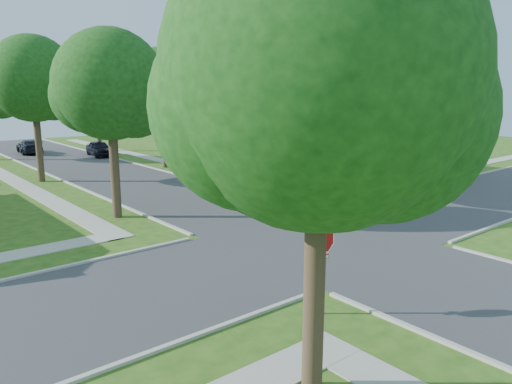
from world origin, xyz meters
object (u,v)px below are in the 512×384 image
at_px(house_ne_near, 359,149).
at_px(stop_sign_ne, 316,167).
at_px(tree_sw_corner, 322,88).
at_px(tree_w_mid, 34,83).
at_px(car_curb_west, 30,146).
at_px(tree_e_far, 97,89).
at_px(tree_ne_corner, 346,99).
at_px(house_ne_far, 223,132).
at_px(car_curb_east, 100,148).
at_px(tree_e_mid, 163,86).
at_px(tree_w_near, 111,90).
at_px(stop_sign_sw, 325,245).
at_px(tree_e_near, 265,97).
at_px(car_driveway, 381,175).

bearing_deg(house_ne_near, stop_sign_ne, -150.86).
bearing_deg(tree_sw_corner, tree_w_mid, 84.30).
bearing_deg(car_curb_west, tree_w_mid, 83.34).
xyz_separation_m(stop_sign_ne, tree_e_far, (0.05, 29.31, 3.95)).
xyz_separation_m(tree_ne_corner, house_ne_far, (9.63, 24.79, -4.08)).
bearing_deg(car_curb_west, house_ne_near, 130.04).
height_order(house_ne_near, car_curb_east, house_ne_near).
bearing_deg(house_ne_far, tree_e_mid, -144.58).
bearing_deg(tree_e_mid, tree_w_near, -128.08).
xyz_separation_m(house_ne_far, car_curb_west, (-17.19, 7.40, -0.86)).
bearing_deg(house_ne_near, tree_w_mid, 154.12).
height_order(tree_w_mid, house_ne_far, tree_w_mid).
xyz_separation_m(house_ne_near, car_curb_east, (-12.79, 19.40, -0.82)).
xyz_separation_m(stop_sign_sw, car_curb_west, (3.50, 41.10, -1.37)).
distance_m(stop_sign_ne, tree_e_mid, 16.84).
xyz_separation_m(tree_e_near, car_driveway, (6.75, -3.51, -4.89)).
height_order(tree_ne_corner, house_ne_near, tree_ne_corner).
bearing_deg(car_curb_west, car_driveway, 118.29).
relative_size(tree_e_far, tree_ne_corner, 1.01).
bearing_deg(house_ne_far, stop_sign_sw, -121.55).
xyz_separation_m(car_curb_east, car_curb_west, (-4.40, 6.00, -0.04)).
height_order(tree_w_mid, car_curb_west, tree_w_mid).
bearing_deg(tree_e_far, tree_e_mid, -89.98).
bearing_deg(tree_sw_corner, house_ne_near, 37.52).
height_order(tree_w_mid, tree_ne_corner, tree_w_mid).
xyz_separation_m(stop_sign_ne, car_driveway, (6.80, 0.80, -1.27)).
height_order(tree_e_far, tree_w_near, tree_w_near).
bearing_deg(house_ne_far, car_curb_east, 173.76).
bearing_deg(tree_w_mid, car_curb_east, 50.14).
bearing_deg(tree_w_mid, car_driveway, -43.85).
xyz_separation_m(tree_sw_corner, house_ne_far, (23.43, 35.99, -4.75)).
distance_m(tree_e_near, car_curb_east, 22.01).
relative_size(tree_sw_corner, house_ne_far, 0.70).
bearing_deg(house_ne_near, tree_e_far, 116.03).
relative_size(tree_w_near, tree_w_mid, 0.94).
height_order(tree_sw_corner, house_ne_far, tree_sw_corner).
height_order(tree_e_mid, tree_e_far, tree_e_mid).
bearing_deg(tree_e_mid, car_curb_west, 111.16).
bearing_deg(tree_e_far, tree_e_near, -90.00).
height_order(tree_e_near, house_ne_far, tree_e_near).
xyz_separation_m(tree_e_mid, tree_w_near, (-9.40, -12.00, -0.14)).
height_order(tree_sw_corner, car_driveway, tree_sw_corner).
relative_size(stop_sign_ne, tree_e_far, 0.34).
bearing_deg(tree_e_far, tree_w_near, -110.60).
bearing_deg(car_driveway, car_curb_east, -0.74).
relative_size(tree_e_mid, house_ne_far, 0.68).
distance_m(stop_sign_ne, car_driveway, 6.96).
bearing_deg(car_driveway, tree_e_near, 43.37).
xyz_separation_m(tree_e_mid, tree_w_mid, (-9.40, 0.00, 0.24)).
bearing_deg(tree_w_mid, car_curb_west, 77.40).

